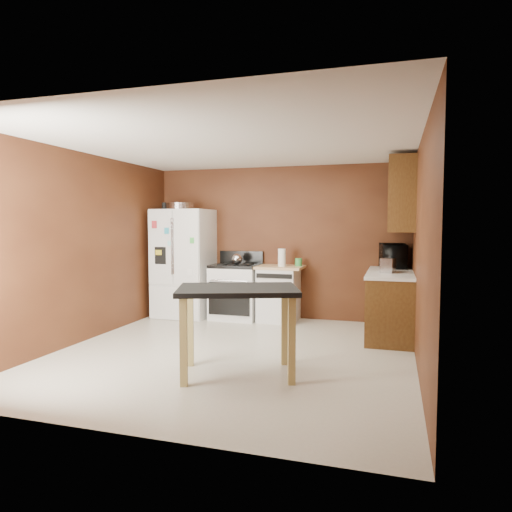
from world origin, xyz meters
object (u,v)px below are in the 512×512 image
at_px(refrigerator, 184,263).
at_px(paper_towel, 282,258).
at_px(dishwasher, 279,293).
at_px(pen_cup, 164,206).
at_px(microwave, 392,257).
at_px(gas_range, 236,291).
at_px(kettle, 237,259).
at_px(island, 238,301).
at_px(toaster, 388,265).
at_px(green_canister, 299,262).
at_px(roasting_pan, 181,206).

bearing_deg(refrigerator, paper_towel, 0.12).
bearing_deg(refrigerator, dishwasher, 2.98).
xyz_separation_m(pen_cup, microwave, (3.67, 0.26, -0.79)).
bearing_deg(pen_cup, refrigerator, 14.98).
xyz_separation_m(pen_cup, refrigerator, (0.31, 0.08, -0.96)).
bearing_deg(gas_range, dishwasher, 1.94).
relative_size(pen_cup, gas_range, 0.11).
bearing_deg(kettle, paper_towel, -1.68).
bearing_deg(pen_cup, island, -49.13).
xyz_separation_m(toaster, gas_range, (-2.40, 0.60, -0.54)).
height_order(refrigerator, dishwasher, refrigerator).
distance_m(paper_towel, microwave, 1.68).
bearing_deg(gas_range, pen_cup, -173.32).
xyz_separation_m(paper_towel, green_canister, (0.23, 0.17, -0.08)).
relative_size(paper_towel, gas_range, 0.25).
distance_m(kettle, green_canister, 1.00).
height_order(toaster, island, toaster).
height_order(kettle, island, kettle).
bearing_deg(green_canister, refrigerator, -175.01).
bearing_deg(gas_range, island, -70.25).
height_order(toaster, gas_range, gas_range).
xyz_separation_m(refrigerator, dishwasher, (1.63, 0.09, -0.45)).
bearing_deg(island, green_canister, 88.50).
relative_size(refrigerator, island, 1.28).
bearing_deg(refrigerator, gas_range, 3.81).
relative_size(pen_cup, kettle, 0.67).
relative_size(roasting_pan, refrigerator, 0.25).
xyz_separation_m(paper_towel, toaster, (1.62, -0.54, -0.03)).
xyz_separation_m(toaster, refrigerator, (-3.31, 0.54, -0.10)).
xyz_separation_m(green_canister, gas_range, (-1.02, -0.11, -0.49)).
relative_size(roasting_pan, dishwasher, 0.50).
bearing_deg(pen_cup, microwave, 4.01).
bearing_deg(green_canister, dishwasher, -164.50).
bearing_deg(island, gas_range, 109.75).
bearing_deg(refrigerator, island, -54.27).
height_order(kettle, gas_range, gas_range).
bearing_deg(gas_range, green_canister, 6.04).
bearing_deg(microwave, kettle, 82.55).
relative_size(kettle, microwave, 0.29).
bearing_deg(island, pen_cup, 130.87).
height_order(pen_cup, gas_range, pen_cup).
height_order(green_canister, island, green_canister).
height_order(paper_towel, toaster, paper_towel).
bearing_deg(microwave, dishwasher, 82.00).
bearing_deg(kettle, microwave, 3.53).
bearing_deg(microwave, island, 140.39).
bearing_deg(microwave, refrigerator, 82.01).
relative_size(green_canister, microwave, 0.20).
height_order(pen_cup, green_canister, pen_cup).
bearing_deg(dishwasher, gas_range, -178.06).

